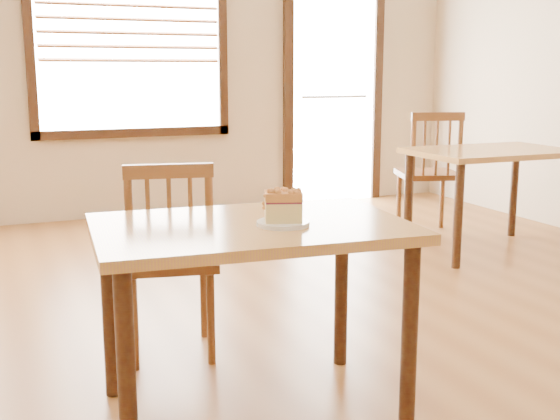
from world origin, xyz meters
name	(u,v)px	position (x,y,z in m)	size (l,w,h in m)	color
ground	(269,413)	(0.00, 0.00, 0.00)	(8.00, 8.00, 0.00)	brown
window_right	(129,11)	(0.30, 3.97, 1.81)	(1.76, 0.10, 1.96)	white
entry_door	(334,82)	(2.30, 3.98, 1.20)	(1.08, 0.06, 2.29)	white
cafe_table_main	(251,250)	(-0.05, 0.05, 0.65)	(1.21, 0.85, 0.75)	#A96C41
cafe_chair_main	(170,258)	(-0.20, 0.70, 0.47)	(0.49, 0.49, 0.93)	#5C2B19
cafe_table_second	(491,164)	(2.42, 1.71, 0.64)	(1.13, 0.76, 0.75)	#A96C41
cafe_chair_second	(430,172)	(2.32, 2.32, 0.51)	(0.57, 0.57, 1.00)	#5C2B19
plate	(283,223)	(0.05, -0.03, 0.76)	(0.19, 0.19, 0.02)	white
cake_slice	(283,205)	(0.04, -0.03, 0.83)	(0.16, 0.14, 0.13)	#D9C27A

